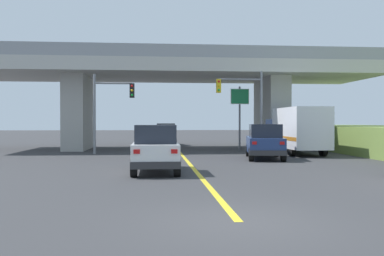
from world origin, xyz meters
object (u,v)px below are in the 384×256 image
at_px(box_truck, 297,130).
at_px(traffic_signal_farside, 108,103).
at_px(sedan_oncoming, 166,134).
at_px(traffic_signal_nearside, 246,100).
at_px(suv_lead, 155,148).
at_px(suv_crossing, 265,141).
at_px(highway_sign, 240,104).

bearing_deg(box_truck, traffic_signal_farside, 175.75).
xyz_separation_m(sedan_oncoming, traffic_signal_nearside, (5.42, -9.97, 2.69)).
bearing_deg(traffic_signal_farside, suv_lead, -73.50).
bearing_deg(sedan_oncoming, suv_crossing, -70.70).
xyz_separation_m(sedan_oncoming, traffic_signal_farside, (-4.10, -10.78, 2.38)).
distance_m(suv_crossing, traffic_signal_farside, 10.72).
height_order(traffic_signal_nearside, traffic_signal_farside, traffic_signal_nearside).
bearing_deg(suv_lead, suv_crossing, 43.26).
relative_size(suv_lead, highway_sign, 0.94).
bearing_deg(sedan_oncoming, traffic_signal_farside, -110.81).
bearing_deg(highway_sign, suv_crossing, -89.74).
xyz_separation_m(box_truck, traffic_signal_nearside, (-3.07, 1.74, 2.08)).
relative_size(traffic_signal_nearside, traffic_signal_farside, 1.08).
bearing_deg(sedan_oncoming, highway_sign, -57.14).
relative_size(traffic_signal_nearside, highway_sign, 1.20).
bearing_deg(traffic_signal_nearside, suv_lead, -119.70).
relative_size(sedan_oncoming, traffic_signal_farside, 0.81).
distance_m(suv_lead, traffic_signal_farside, 11.16).
xyz_separation_m(traffic_signal_farside, highway_sign, (9.41, 2.55, 0.08)).
height_order(traffic_signal_farside, highway_sign, traffic_signal_farside).
bearing_deg(suv_crossing, traffic_signal_farside, 164.54).
bearing_deg(traffic_signal_nearside, suv_crossing, -90.85).
distance_m(suv_crossing, traffic_signal_nearside, 5.94).
bearing_deg(suv_crossing, sedan_oncoming, 119.25).
bearing_deg(sedan_oncoming, suv_lead, -92.70).
relative_size(sedan_oncoming, traffic_signal_nearside, 0.75).
bearing_deg(box_truck, suv_lead, -134.91).
distance_m(box_truck, traffic_signal_nearside, 4.09).
height_order(box_truck, traffic_signal_farside, traffic_signal_farside).
bearing_deg(sedan_oncoming, traffic_signal_nearside, -61.45).
distance_m(suv_crossing, box_truck, 4.78).
height_order(suv_lead, traffic_signal_nearside, traffic_signal_nearside).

